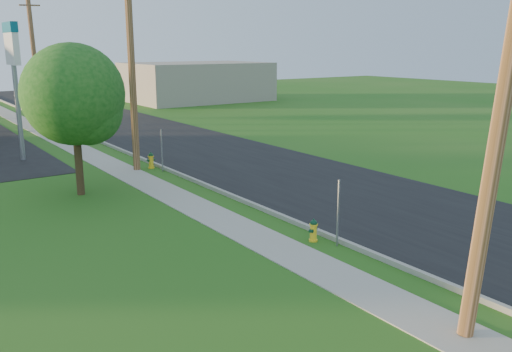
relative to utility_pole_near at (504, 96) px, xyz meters
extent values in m
plane|color=#1E5B14|center=(0.60, 1.00, -4.80)|extent=(140.00, 140.00, 0.00)
cube|color=black|center=(5.10, 11.00, -4.79)|extent=(8.00, 120.00, 0.02)
cube|color=gray|center=(1.10, 11.00, -4.73)|extent=(0.15, 120.00, 0.15)
cube|color=#99968B|center=(-0.65, 11.00, -4.79)|extent=(1.50, 120.00, 0.03)
cylinder|color=brown|center=(0.00, 0.00, -0.05)|extent=(1.31, 0.32, 9.48)
cylinder|color=brown|center=(0.00, 18.00, 0.10)|extent=(0.32, 0.32, 9.80)
cylinder|color=brown|center=(0.00, 36.00, -0.05)|extent=(0.49, 0.32, 9.50)
cube|color=brown|center=(0.00, 36.00, 3.70)|extent=(1.40, 0.10, 0.12)
cube|color=gray|center=(0.85, 5.20, -3.80)|extent=(0.05, 0.04, 2.00)
cube|color=gray|center=(0.85, 17.00, -3.80)|extent=(0.05, 0.04, 2.00)
cube|color=gray|center=(0.85, 29.20, -3.80)|extent=(0.05, 0.04, 2.00)
cylinder|color=gray|center=(-3.90, 23.50, -2.30)|extent=(0.24, 0.24, 5.00)
cube|color=silver|center=(-3.90, 23.50, 1.00)|extent=(0.30, 2.00, 2.00)
cube|color=#06546D|center=(-3.90, 23.50, 1.80)|extent=(0.34, 2.04, 0.50)
cube|color=gray|center=(18.60, 46.00, -2.80)|extent=(14.00, 10.00, 4.00)
cylinder|color=#322514|center=(-3.53, 15.18, -3.29)|extent=(0.30, 0.30, 3.02)
sphere|color=#144C14|center=(-3.53, 15.18, -0.87)|extent=(3.87, 3.87, 3.87)
sphere|color=#144C14|center=(-3.13, 14.88, -1.48)|extent=(2.66, 2.66, 2.66)
cylinder|color=yellow|center=(0.55, 5.91, -4.78)|extent=(0.26, 0.26, 0.06)
cylinder|color=yellow|center=(0.55, 5.91, -4.52)|extent=(0.21, 0.21, 0.56)
cylinder|color=yellow|center=(0.55, 5.91, -4.28)|extent=(0.26, 0.26, 0.04)
sphere|color=#08341D|center=(0.55, 5.91, -4.24)|extent=(0.22, 0.22, 0.22)
cylinder|color=#08341D|center=(0.55, 5.91, -4.13)|extent=(0.05, 0.05, 0.06)
cylinder|color=#08341D|center=(0.59, 5.79, -4.45)|extent=(0.13, 0.14, 0.10)
cylinder|color=#08341D|center=(0.43, 5.87, -4.45)|extent=(0.12, 0.11, 0.08)
cylinder|color=#08341D|center=(0.67, 5.96, -4.45)|extent=(0.12, 0.11, 0.08)
cylinder|color=yellow|center=(0.70, 17.95, -4.77)|extent=(0.30, 0.30, 0.06)
cylinder|color=yellow|center=(0.70, 17.95, -4.49)|extent=(0.23, 0.23, 0.63)
cylinder|color=yellow|center=(0.70, 17.95, -4.21)|extent=(0.30, 0.30, 0.04)
sphere|color=#0E3C1B|center=(0.70, 17.95, -4.17)|extent=(0.24, 0.24, 0.24)
cylinder|color=#0E3C1B|center=(0.70, 17.95, -4.04)|extent=(0.05, 0.05, 0.06)
cylinder|color=#0E3C1B|center=(0.71, 17.80, -4.40)|extent=(0.12, 0.13, 0.12)
cylinder|color=#0E3C1B|center=(0.56, 17.94, -4.40)|extent=(0.11, 0.10, 0.10)
cylinder|color=#0E3C1B|center=(0.85, 17.95, -4.40)|extent=(0.11, 0.10, 0.10)
cylinder|color=yellow|center=(0.78, 27.30, -4.77)|extent=(0.28, 0.28, 0.06)
cylinder|color=yellow|center=(0.78, 27.30, -4.51)|extent=(0.22, 0.22, 0.59)
cylinder|color=yellow|center=(0.78, 27.30, -4.25)|extent=(0.28, 0.28, 0.04)
sphere|color=#05380E|center=(0.78, 27.30, -4.21)|extent=(0.23, 0.23, 0.23)
cylinder|color=#05380E|center=(0.78, 27.30, -4.09)|extent=(0.05, 0.05, 0.06)
cylinder|color=#05380E|center=(0.76, 27.17, -4.43)|extent=(0.13, 0.13, 0.11)
cylinder|color=#05380E|center=(0.64, 27.33, -4.43)|extent=(0.11, 0.10, 0.09)
cylinder|color=#05380E|center=(0.92, 27.28, -4.43)|extent=(0.11, 0.10, 0.09)
camera|label=1|loc=(-9.65, -5.72, 0.91)|focal=38.00mm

